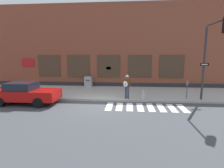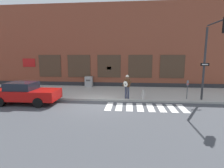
# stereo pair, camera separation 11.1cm
# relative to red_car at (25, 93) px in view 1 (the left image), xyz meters

# --- Properties ---
(ground_plane) EXTENTS (160.00, 160.00, 0.00)m
(ground_plane) POSITION_rel_red_car_xyz_m (5.19, 0.06, -0.77)
(ground_plane) COLOR #424449
(sidewalk) EXTENTS (28.00, 5.71, 0.14)m
(sidewalk) POSITION_rel_red_car_xyz_m (5.19, 4.00, -0.70)
(sidewalk) COLOR #ADAAA3
(sidewalk) RESTS_ON ground
(building_backdrop) EXTENTS (28.00, 4.06, 8.65)m
(building_backdrop) POSITION_rel_red_car_xyz_m (5.19, 8.85, 3.55)
(building_backdrop) COLOR brown
(building_backdrop) RESTS_ON ground
(crosswalk) EXTENTS (5.20, 1.90, 0.01)m
(crosswalk) POSITION_rel_red_car_xyz_m (8.37, -0.15, -0.76)
(crosswalk) COLOR silver
(crosswalk) RESTS_ON ground
(red_car) EXTENTS (4.62, 2.02, 1.53)m
(red_car) POSITION_rel_red_car_xyz_m (0.00, 0.00, 0.00)
(red_car) COLOR #B20F0C
(red_car) RESTS_ON ground
(busker) EXTENTS (0.72, 0.64, 1.78)m
(busker) POSITION_rel_red_car_xyz_m (7.13, 1.59, 0.39)
(busker) COLOR #33384C
(busker) RESTS_ON sidewalk
(traffic_light) EXTENTS (0.60, 2.81, 5.37)m
(traffic_light) POSITION_rel_red_car_xyz_m (12.66, 0.79, 3.06)
(traffic_light) COLOR #2D2D30
(traffic_light) RESTS_ON sidewalk
(parking_meter) EXTENTS (0.13, 0.11, 1.44)m
(parking_meter) POSITION_rel_red_car_xyz_m (11.61, 1.82, 0.32)
(parking_meter) COLOR #47474C
(parking_meter) RESTS_ON sidewalk
(utility_box) EXTENTS (0.76, 0.65, 1.07)m
(utility_box) POSITION_rel_red_car_xyz_m (3.10, 6.41, -0.09)
(utility_box) COLOR #9E9E9E
(utility_box) RESTS_ON sidewalk
(fire_hydrant) EXTENTS (0.38, 0.20, 0.70)m
(fire_hydrant) POSITION_rel_red_car_xyz_m (8.34, 1.50, -0.28)
(fire_hydrant) COLOR #B2ADA8
(fire_hydrant) RESTS_ON sidewalk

